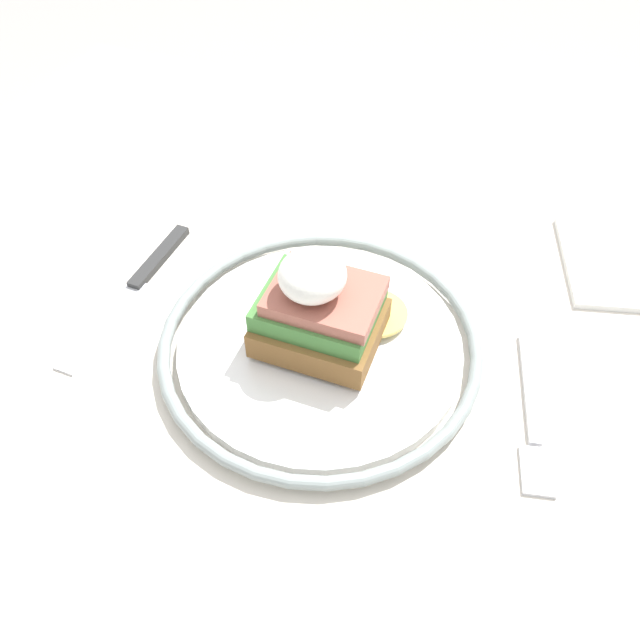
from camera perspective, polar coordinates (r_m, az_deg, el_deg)
ground_plane at (r=1.15m, az=2.08°, el=-25.92°), size 6.00×6.00×0.00m
dining_table at (r=0.59m, az=3.70°, el=-9.24°), size 1.01×0.76×0.72m
plate at (r=0.49m, az=-0.00°, el=-2.15°), size 0.25×0.25×0.02m
sandwich at (r=0.46m, az=0.04°, el=1.12°), size 0.11×0.10×0.08m
fork at (r=0.48m, az=18.82°, el=-8.55°), size 0.04×0.14×0.00m
knife at (r=0.56m, az=-16.23°, el=3.38°), size 0.02×0.18×0.01m
napkin at (r=0.62m, az=27.12°, el=4.51°), size 0.15×0.14×0.01m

